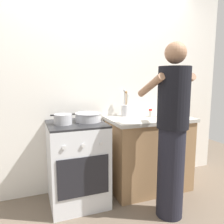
# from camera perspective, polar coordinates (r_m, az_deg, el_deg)

# --- Properties ---
(ground) EXTENTS (6.00, 6.00, 0.00)m
(ground) POSITION_cam_1_polar(r_m,az_deg,el_deg) (2.67, -0.10, -22.22)
(ground) COLOR #6B5B4C
(back_wall) EXTENTS (3.20, 0.10, 2.50)m
(back_wall) POSITION_cam_1_polar(r_m,az_deg,el_deg) (2.83, 0.11, 6.26)
(back_wall) COLOR silver
(back_wall) RESTS_ON ground
(countertop) EXTENTS (1.00, 0.60, 0.90)m
(countertop) POSITION_cam_1_polar(r_m,az_deg,el_deg) (2.82, 9.49, -10.45)
(countertop) COLOR #99724C
(countertop) RESTS_ON ground
(stove_range) EXTENTS (0.60, 0.62, 0.90)m
(stove_range) POSITION_cam_1_polar(r_m,az_deg,el_deg) (2.51, -9.03, -12.94)
(stove_range) COLOR silver
(stove_range) RESTS_ON ground
(pot) EXTENTS (0.25, 0.19, 0.11)m
(pot) POSITION_cam_1_polar(r_m,az_deg,el_deg) (2.32, -12.59, -1.84)
(pot) COLOR #B2B2B7
(pot) RESTS_ON stove_range
(mixing_bowl) EXTENTS (0.29, 0.29, 0.10)m
(mixing_bowl) POSITION_cam_1_polar(r_m,az_deg,el_deg) (2.43, -6.21, -1.24)
(mixing_bowl) COLOR #B7B7BC
(mixing_bowl) RESTS_ON stove_range
(utensil_crock) EXTENTS (0.10, 0.10, 0.34)m
(utensil_crock) POSITION_cam_1_polar(r_m,az_deg,el_deg) (2.77, 3.51, 0.90)
(utensil_crock) COLOR silver
(utensil_crock) RESTS_ON countertop
(spice_bottle) EXTENTS (0.04, 0.04, 0.10)m
(spice_bottle) POSITION_cam_1_polar(r_m,az_deg,el_deg) (2.75, 9.94, -0.29)
(spice_bottle) COLOR silver
(spice_bottle) RESTS_ON countertop
(oil_bottle) EXTENTS (0.06, 0.06, 0.27)m
(oil_bottle) POSITION_cam_1_polar(r_m,az_deg,el_deg) (2.78, 13.23, 1.15)
(oil_bottle) COLOR gold
(oil_bottle) RESTS_ON countertop
(person) EXTENTS (0.41, 0.50, 1.70)m
(person) POSITION_cam_1_polar(r_m,az_deg,el_deg) (2.20, 15.28, -5.02)
(person) COLOR black
(person) RESTS_ON ground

